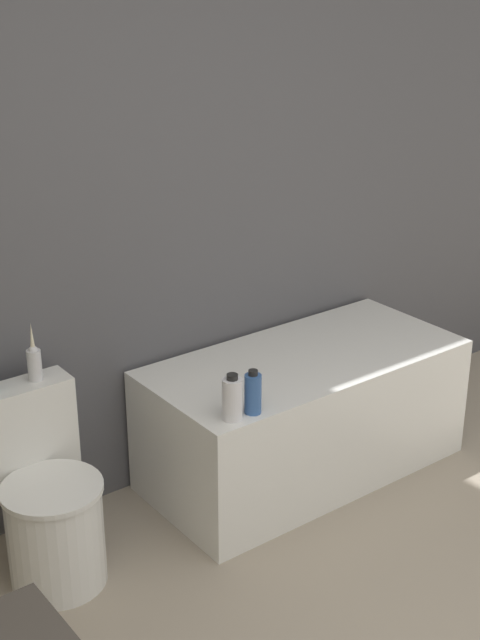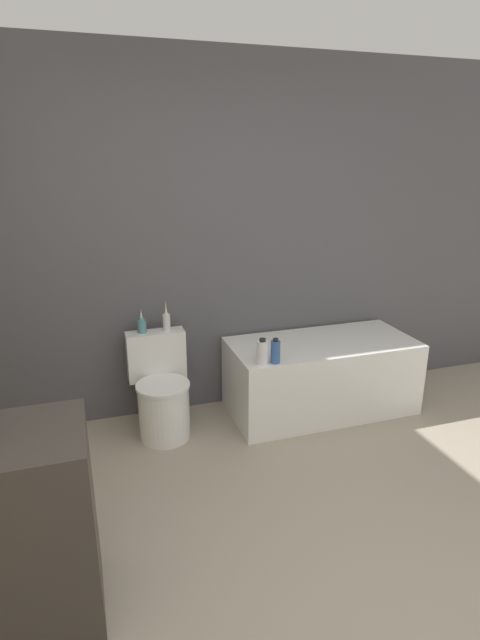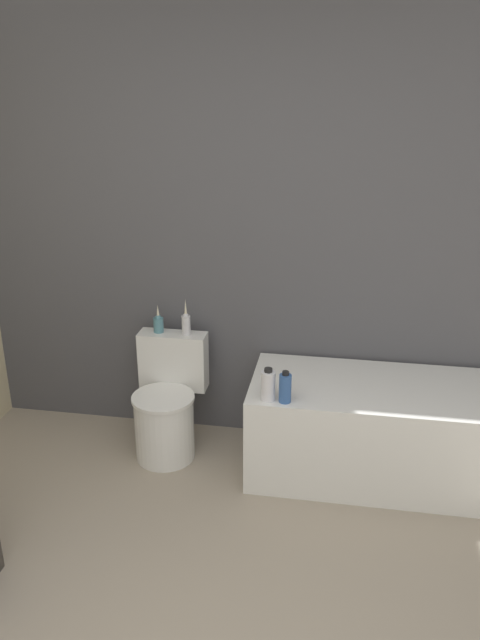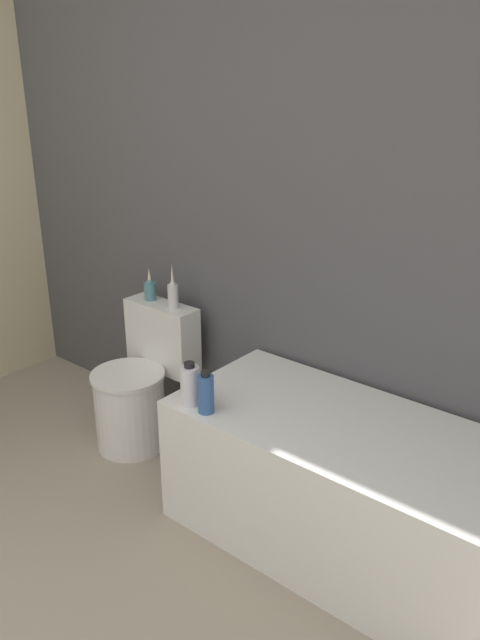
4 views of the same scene
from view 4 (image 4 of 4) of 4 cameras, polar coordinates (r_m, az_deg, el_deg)
name	(u,v)px [view 4 (image 4 of 4)]	position (r m, az deg, el deg)	size (l,w,h in m)	color
wall_back_tiled	(246,191)	(2.89, 0.56, 11.70)	(6.40, 0.06, 2.60)	#4C4C51
bathtub	(346,487)	(2.57, 9.63, -14.84)	(1.41, 0.66, 0.56)	white
toilet	(140,388)	(3.25, -9.16, -6.12)	(0.42, 0.51, 0.71)	white
vase_gold	(150,289)	(3.24, -8.24, 2.84)	(0.06, 0.06, 0.17)	teal
vase_silver	(173,293)	(3.11, -6.15, 2.44)	(0.05, 0.05, 0.23)	silver
shampoo_bottle_tall	(190,385)	(2.49, -4.60, -5.94)	(0.08, 0.08, 0.18)	silver
shampoo_bottle_short	(206,393)	(2.44, -3.14, -6.71)	(0.06, 0.06, 0.18)	#335999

